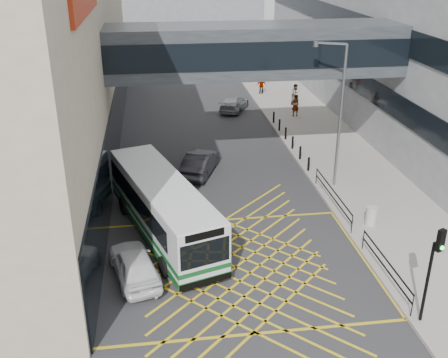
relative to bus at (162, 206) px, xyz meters
name	(u,v)px	position (x,y,z in m)	size (l,w,h in m)	color
ground	(236,267)	(3.16, -3.47, -1.58)	(120.00, 120.00, 0.00)	#333335
skybridge	(255,50)	(6.16, 8.53, 5.92)	(20.00, 4.10, 3.00)	#34393E
pavement	(325,143)	(12.16, 11.53, -1.50)	(6.00, 54.00, 0.16)	gray
box_junction	(236,267)	(3.16, -3.47, -1.57)	(12.00, 9.00, 0.01)	gold
bus	(162,206)	(0.00, 0.00, 0.00)	(5.49, 10.73, 2.94)	silver
car_white	(134,264)	(-1.34, -3.69, -0.86)	(1.85, 4.52, 1.44)	white
car_dark	(200,163)	(2.57, 7.40, -0.86)	(1.81, 4.61, 1.44)	black
car_silver	(234,103)	(6.84, 20.93, -0.91)	(1.82, 4.32, 1.34)	gray
traffic_light	(434,263)	(9.62, -8.33, 1.23)	(0.33, 0.48, 4.07)	black
street_lamp	(338,108)	(10.16, 4.28, 3.35)	(1.82, 0.98, 8.37)	slate
litter_bin	(371,216)	(10.60, -0.76, -0.93)	(0.57, 0.57, 0.98)	#ADA89E
kerb_railings	(354,222)	(9.31, -1.69, -0.70)	(0.05, 12.54, 1.00)	black
bollards	(289,138)	(9.41, 11.53, -0.97)	(0.14, 10.14, 0.90)	black
pedestrian_a	(295,106)	(11.57, 18.01, -0.50)	(0.73, 0.52, 1.84)	gray
pedestrian_b	(296,94)	(12.53, 21.52, -0.49)	(0.90, 0.53, 1.85)	gray
pedestrian_c	(261,85)	(10.25, 25.66, -0.62)	(0.94, 0.45, 1.59)	gray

